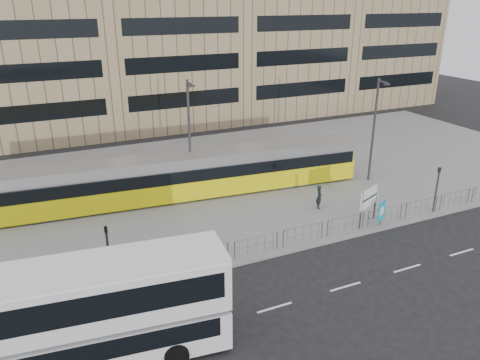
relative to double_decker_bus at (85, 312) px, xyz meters
name	(u,v)px	position (x,y,z in m)	size (l,w,h in m)	color
ground	(271,257)	(10.19, 3.99, -2.34)	(120.00, 120.00, 0.00)	black
plaza	(197,183)	(10.19, 15.99, -2.27)	(64.00, 24.00, 0.15)	slate
kerb	(271,256)	(10.19, 4.04, -2.27)	(64.00, 0.25, 0.17)	gray
building_row	(136,2)	(11.74, 38.26, 10.57)	(70.40, 18.40, 31.20)	maroon
pedestrian_barrier	(299,231)	(12.19, 4.49, -1.36)	(32.07, 0.07, 1.10)	gray
road_markings	(329,292)	(11.19, -0.01, -2.34)	(62.00, 0.12, 0.01)	white
double_decker_bus	(85,312)	(0.00, 0.00, 0.00)	(11.05, 3.75, 4.33)	white
tram	(182,176)	(8.34, 13.78, -0.63)	(26.45, 4.81, 3.10)	yellow
station_sign	(369,199)	(17.46, 4.93, -0.54)	(1.94, 0.89, 2.38)	#2D2D30
ad_panel	(382,211)	(18.08, 4.39, -1.25)	(0.80, 0.42, 1.60)	#2D2D30
pedestrian	(319,197)	(16.01, 8.12, -1.38)	(0.59, 0.39, 1.62)	black
traffic_light_west	(108,247)	(1.72, 5.05, -0.22)	(0.19, 0.22, 3.10)	#2D2D30
traffic_light_east	(437,184)	(22.60, 4.49, -0.22)	(0.19, 0.22, 3.10)	#2D2D30
lamp_post_west	(190,133)	(9.16, 14.23, 2.25)	(0.45, 1.04, 8.14)	#2D2D30
lamp_post_east	(374,126)	(22.49, 10.87, 2.09)	(0.45, 1.04, 7.82)	#2D2D30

